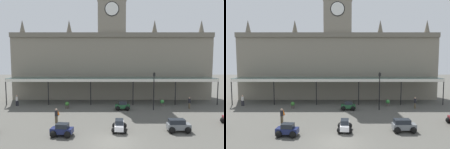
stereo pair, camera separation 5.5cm
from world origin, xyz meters
TOP-DOWN VIEW (x-y plane):
  - ground_plane at (0.00, 0.00)m, footprint 140.00×140.00m
  - station_building at (0.00, 19.95)m, footprint 34.82×5.69m
  - entrance_canopy at (0.00, 14.94)m, footprint 33.11×3.26m
  - car_navy_sedan at (-4.68, 1.45)m, footprint 2.13×1.65m
  - car_grey_estate at (6.59, 2.49)m, footprint 2.25×1.54m
  - car_green_sedan at (1.51, 10.73)m, footprint 2.05×1.52m
  - car_white_sedan at (0.75, 2.66)m, footprint 1.60×2.10m
  - pedestrian_near_entrance at (-14.50, 13.01)m, footprint 0.37×0.34m
  - pedestrian_crossing_forecourt at (-6.23, 5.07)m, footprint 0.35×0.34m
  - pedestrian_beside_cars at (11.24, 11.46)m, footprint 0.34×0.39m
  - victorian_lamppost at (5.87, 10.65)m, footprint 0.30×0.30m
  - traffic_cone at (-6.97, 8.31)m, footprint 0.40×0.40m
  - planter_near_kerb at (-6.53, 11.59)m, footprint 0.60×0.60m
  - planter_forecourt_centre at (7.70, 13.06)m, footprint 0.60×0.60m

SIDE VIEW (x-z plane):
  - ground_plane at x=0.00m, z-range 0.00..0.00m
  - traffic_cone at x=-6.97m, z-range 0.00..0.68m
  - planter_near_kerb at x=-6.53m, z-range 0.01..0.97m
  - planter_forecourt_centre at x=7.70m, z-range 0.01..0.97m
  - car_navy_sedan at x=-4.68m, z-range -0.09..1.10m
  - car_green_sedan at x=1.51m, z-range -0.09..1.10m
  - car_white_sedan at x=0.75m, z-range -0.09..1.10m
  - car_grey_estate at x=6.59m, z-range -0.07..1.20m
  - pedestrian_near_entrance at x=-14.50m, z-range 0.07..1.74m
  - pedestrian_crossing_forecourt at x=-6.23m, z-range 0.07..1.74m
  - pedestrian_beside_cars at x=11.24m, z-range 0.07..1.74m
  - victorian_lamppost at x=5.87m, z-range 0.62..5.97m
  - entrance_canopy at x=0.00m, z-range 1.93..6.08m
  - station_building at x=0.00m, z-range -2.92..16.16m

